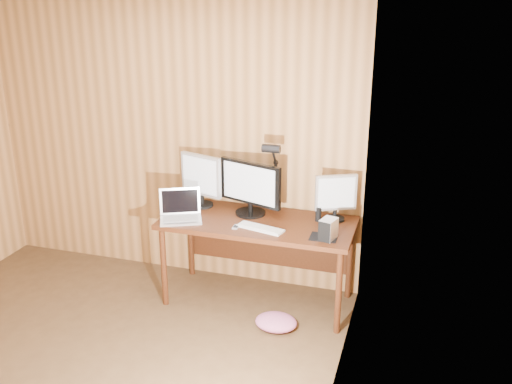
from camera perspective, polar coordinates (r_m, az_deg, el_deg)
The scene contains 14 objects.
room_shell at distance 3.61m, azimuth -22.00°, elevation -3.18°, with size 4.00×4.00×4.00m.
desk at distance 4.84m, azimuth 0.42°, elevation -3.90°, with size 1.60×0.70×0.75m.
monitor_center at distance 4.79m, azimuth -0.57°, elevation 0.48°, with size 0.57×0.26×0.46m.
monitor_left at distance 4.99m, azimuth -5.51°, elevation 1.34°, with size 0.41×0.20×0.47m.
monitor_right at distance 4.72m, azimuth 7.99°, elevation -0.42°, with size 0.33×0.17×0.39m.
laptop at distance 4.80m, azimuth -7.56°, elevation -1.97°, with size 0.42×0.38×0.24m.
keyboard at distance 4.57m, azimuth 0.45°, elevation -3.62°, with size 0.41×0.21×0.02m.
mousepad at distance 4.45m, azimuth 6.77°, elevation -4.52°, with size 0.21×0.17×0.00m, color black.
mouse at distance 4.44m, azimuth 6.78°, elevation -4.27°, with size 0.07×0.11×0.04m, color black.
hard_drive at distance 4.39m, azimuth 7.22°, elevation -3.71°, with size 0.14×0.17×0.16m.
phone at distance 4.60m, azimuth -2.02°, elevation -3.50°, with size 0.05×0.09×0.01m.
speaker at distance 4.73m, azimuth 6.26°, elevation -2.19°, with size 0.05×0.05×0.12m, color black.
desk_lamp at distance 4.78m, azimuth 1.73°, elevation 2.53°, with size 0.15×0.22×0.66m.
fabric_pile at distance 4.67m, azimuth 2.02°, elevation -12.88°, with size 0.34×0.28×0.11m, color #BE5C87, non-canonical shape.
Camera 1 is at (2.19, -2.55, 2.56)m, focal length 40.00 mm.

